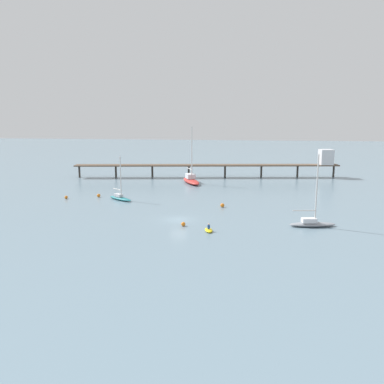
% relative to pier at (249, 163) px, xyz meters
% --- Properties ---
extents(ground_plane, '(400.00, 400.00, 0.00)m').
position_rel_pier_xyz_m(ground_plane, '(-10.82, -45.67, -3.82)').
color(ground_plane, slate).
extents(pier, '(67.67, 13.08, 7.20)m').
position_rel_pier_xyz_m(pier, '(0.00, 0.00, 0.00)').
color(pier, brown).
rests_on(pier, ground_plane).
extents(sailboat_red, '(6.44, 10.22, 13.34)m').
position_rel_pier_xyz_m(sailboat_red, '(-13.63, -11.15, -2.98)').
color(sailboat_red, red).
rests_on(sailboat_red, ground_plane).
extents(sailboat_gray, '(6.97, 2.92, 10.55)m').
position_rel_pier_xyz_m(sailboat_gray, '(9.14, -46.84, -3.17)').
color(sailboat_gray, gray).
rests_on(sailboat_gray, ground_plane).
extents(sailboat_teal, '(5.88, 4.75, 8.32)m').
position_rel_pier_xyz_m(sailboat_teal, '(-24.41, -32.33, -3.24)').
color(sailboat_teal, '#1E727A').
rests_on(sailboat_teal, ground_plane).
extents(dinghy_yellow, '(1.53, 2.47, 1.14)m').
position_rel_pier_xyz_m(dinghy_yellow, '(-5.58, -51.42, -3.60)').
color(dinghy_yellow, yellow).
rests_on(dinghy_yellow, ground_plane).
extents(mooring_buoy_far, '(0.71, 0.71, 0.71)m').
position_rel_pier_xyz_m(mooring_buoy_far, '(-4.62, -36.00, -3.46)').
color(mooring_buoy_far, orange).
rests_on(mooring_buoy_far, ground_plane).
extents(mooring_buoy_mid, '(0.62, 0.62, 0.62)m').
position_rel_pier_xyz_m(mooring_buoy_mid, '(-9.53, -49.22, -3.51)').
color(mooring_buoy_mid, orange).
rests_on(mooring_buoy_mid, ground_plane).
extents(mooring_buoy_inner, '(0.63, 0.63, 0.63)m').
position_rel_pier_xyz_m(mooring_buoy_inner, '(-35.11, -32.72, -3.51)').
color(mooring_buoy_inner, orange).
rests_on(mooring_buoy_inner, ground_plane).
extents(mooring_buoy_near, '(0.67, 0.67, 0.67)m').
position_rel_pier_xyz_m(mooring_buoy_near, '(-29.45, -30.28, -3.48)').
color(mooring_buoy_near, orange).
rests_on(mooring_buoy_near, ground_plane).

